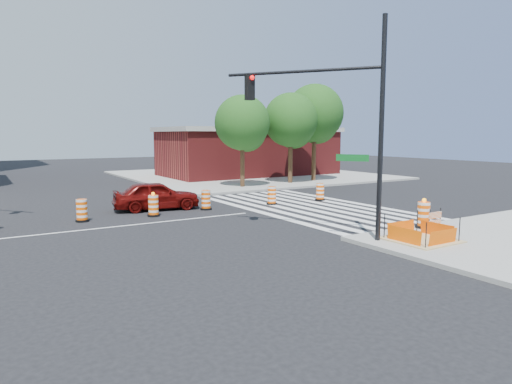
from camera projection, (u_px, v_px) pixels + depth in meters
ground at (103, 228)px, 19.26m from camera, size 120.00×120.00×0.00m
sidewalk_ne at (249, 175)px, 43.84m from camera, size 22.00×22.00×0.15m
crosswalk_east at (308, 207)px, 24.99m from camera, size 6.75×13.50×0.01m
lane_centerline at (103, 228)px, 19.26m from camera, size 14.00×0.12×0.01m
excavation_pit at (421, 238)px, 16.35m from camera, size 2.20×2.20×0.90m
brick_storefront at (249, 152)px, 43.56m from camera, size 16.50×8.50×4.60m
red_coupe at (156, 195)px, 23.90m from camera, size 4.67×2.49×1.51m
signal_pole_se at (335, 110)px, 16.46m from camera, size 3.58×4.90×7.85m
pit_drum at (423, 216)px, 18.50m from camera, size 0.62×0.62×1.22m
barricade at (435, 219)px, 17.89m from camera, size 0.77×0.07×0.90m
tree_north_c at (243, 126)px, 32.88m from camera, size 3.99×3.99×6.78m
tree_north_d at (291, 123)px, 35.62m from camera, size 4.23×4.23×7.18m
tree_north_e at (315, 117)px, 37.40m from camera, size 4.73×4.73×8.05m
median_drum_3 at (82, 211)px, 20.64m from camera, size 0.60×0.60×1.02m
median_drum_4 at (153, 206)px, 22.00m from camera, size 0.60×0.60×1.18m
median_drum_5 at (206, 201)px, 23.93m from camera, size 0.60×0.60×1.02m
median_drum_6 at (272, 196)px, 25.67m from camera, size 0.60×0.60×1.02m
median_drum_7 at (320, 193)px, 27.31m from camera, size 0.60×0.60×1.02m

